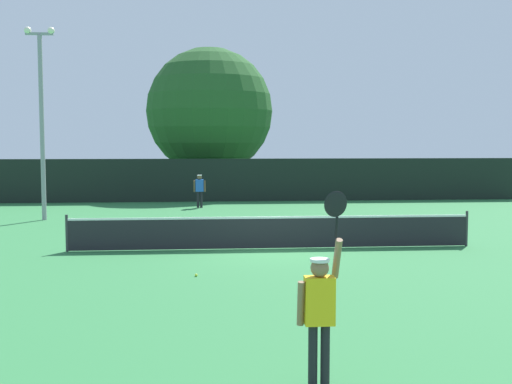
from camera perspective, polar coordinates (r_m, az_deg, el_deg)
ground_plane at (r=18.71m, az=1.46°, el=-5.15°), size 120.00×120.00×0.00m
tennis_net at (r=18.63m, az=1.46°, el=-3.60°), size 11.96×0.08×1.07m
perimeter_fence at (r=33.34m, az=-1.31°, el=1.09°), size 30.34×0.12×2.27m
player_serving at (r=8.19m, az=5.82°, el=-9.91°), size 0.68×0.40×2.54m
player_receiving at (r=30.18m, az=-5.13°, el=0.38°), size 0.57×0.23×1.58m
tennis_ball at (r=14.97m, az=-5.44°, el=-7.50°), size 0.07×0.07×0.07m
light_pole at (r=26.74m, az=-18.84°, el=7.00°), size 1.18×0.28×7.69m
large_tree at (r=38.00m, az=-4.22°, el=7.31°), size 7.54×7.54×8.76m
parked_car_near at (r=38.72m, az=0.92°, el=1.05°), size 1.92×4.21×1.69m
parked_car_mid at (r=40.91m, az=7.72°, el=1.20°), size 2.41×4.40×1.69m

